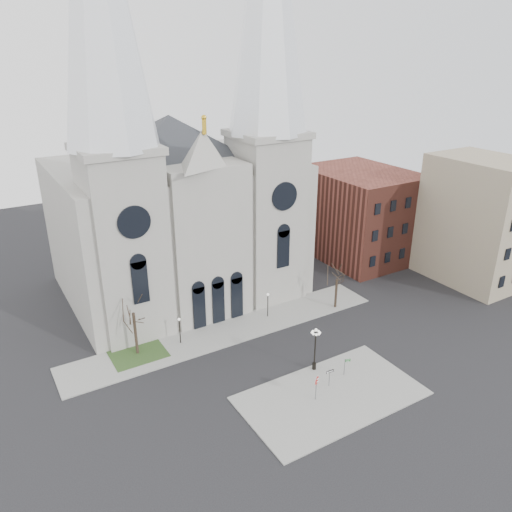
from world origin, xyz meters
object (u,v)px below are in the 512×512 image
globe_lamp (315,344)px  street_name_sign (345,365)px  stop_sign (316,383)px  one_way_sign (330,375)px

globe_lamp → street_name_sign: bearing=-49.5°
stop_sign → street_name_sign: 5.32m
stop_sign → street_name_sign: stop_sign is taller
one_way_sign → street_name_sign: size_ratio=1.00×
one_way_sign → stop_sign: bearing=-154.8°
stop_sign → globe_lamp: bearing=45.8°
stop_sign → globe_lamp: globe_lamp is taller
stop_sign → street_name_sign: size_ratio=1.37×
stop_sign → globe_lamp: size_ratio=0.55×
one_way_sign → street_name_sign: 2.64m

